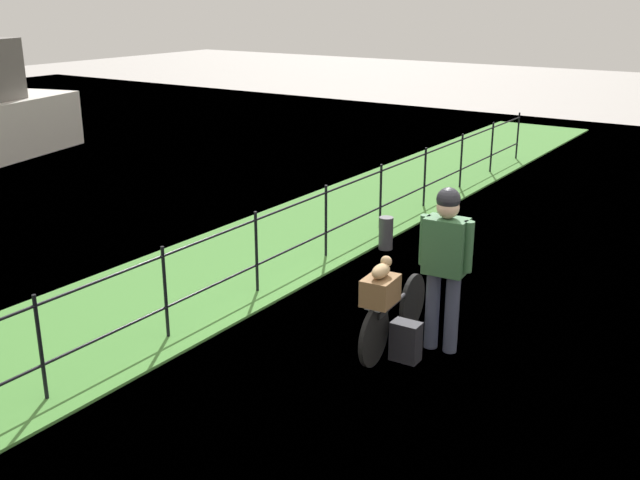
{
  "coord_description": "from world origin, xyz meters",
  "views": [
    {
      "loc": [
        -6.5,
        -2.85,
        3.43
      ],
      "look_at": [
        -0.17,
        1.34,
        0.9
      ],
      "focal_mm": 41.86,
      "sensor_mm": 36.0,
      "label": 1
    }
  ],
  "objects_px": {
    "bicycle_main": "(393,317)",
    "mooring_bollard": "(386,233)",
    "wooden_crate": "(380,290)",
    "backpack_on_paving": "(406,341)",
    "terrier_dog": "(382,269)",
    "cyclist_person": "(445,255)"
  },
  "relations": [
    {
      "from": "terrier_dog",
      "to": "backpack_on_paving",
      "type": "xyz_separation_m",
      "value": [
        0.11,
        -0.22,
        -0.74
      ]
    },
    {
      "from": "wooden_crate",
      "to": "backpack_on_paving",
      "type": "bearing_deg",
      "value": -58.21
    },
    {
      "from": "backpack_on_paving",
      "to": "bicycle_main",
      "type": "bearing_deg",
      "value": 139.4
    },
    {
      "from": "backpack_on_paving",
      "to": "mooring_bollard",
      "type": "bearing_deg",
      "value": 120.66
    },
    {
      "from": "wooden_crate",
      "to": "terrier_dog",
      "type": "xyz_separation_m",
      "value": [
        0.02,
        0.0,
        0.21
      ]
    },
    {
      "from": "mooring_bollard",
      "to": "wooden_crate",
      "type": "bearing_deg",
      "value": -152.39
    },
    {
      "from": "bicycle_main",
      "to": "mooring_bollard",
      "type": "distance_m",
      "value": 3.04
    },
    {
      "from": "bicycle_main",
      "to": "mooring_bollard",
      "type": "xyz_separation_m",
      "value": [
        2.63,
        1.52,
        -0.09
      ]
    },
    {
      "from": "terrier_dog",
      "to": "mooring_bollard",
      "type": "bearing_deg",
      "value": 27.78
    },
    {
      "from": "bicycle_main",
      "to": "wooden_crate",
      "type": "relative_size",
      "value": 4.17
    },
    {
      "from": "bicycle_main",
      "to": "wooden_crate",
      "type": "distance_m",
      "value": 0.54
    },
    {
      "from": "wooden_crate",
      "to": "terrier_dog",
      "type": "bearing_deg",
      "value": 4.59
    },
    {
      "from": "wooden_crate",
      "to": "cyclist_person",
      "type": "bearing_deg",
      "value": -36.72
    },
    {
      "from": "bicycle_main",
      "to": "terrier_dog",
      "type": "bearing_deg",
      "value": -175.41
    },
    {
      "from": "bicycle_main",
      "to": "cyclist_person",
      "type": "height_order",
      "value": "cyclist_person"
    },
    {
      "from": "terrier_dog",
      "to": "cyclist_person",
      "type": "bearing_deg",
      "value": -38.14
    },
    {
      "from": "cyclist_person",
      "to": "backpack_on_paving",
      "type": "relative_size",
      "value": 4.21
    },
    {
      "from": "bicycle_main",
      "to": "terrier_dog",
      "type": "distance_m",
      "value": 0.7
    },
    {
      "from": "bicycle_main",
      "to": "backpack_on_paving",
      "type": "relative_size",
      "value": 3.91
    },
    {
      "from": "terrier_dog",
      "to": "backpack_on_paving",
      "type": "distance_m",
      "value": 0.78
    },
    {
      "from": "terrier_dog",
      "to": "mooring_bollard",
      "type": "height_order",
      "value": "terrier_dog"
    },
    {
      "from": "terrier_dog",
      "to": "cyclist_person",
      "type": "distance_m",
      "value": 0.67
    }
  ]
}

